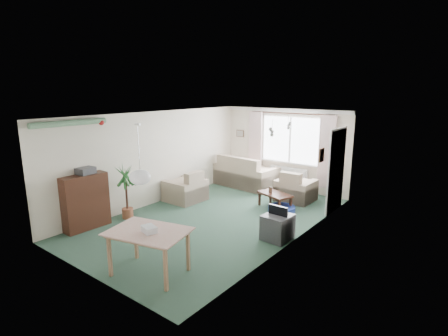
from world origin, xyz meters
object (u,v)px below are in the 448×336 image
Objects in this scene: bookshelf at (86,202)px; tv_cube at (277,227)px; houseplant at (126,192)px; armchair_corner at (296,185)px; pet_bed at (282,209)px; dining_table at (149,253)px; coffee_table at (275,201)px; sofa at (246,171)px; armchair_left at (185,185)px.

bookshelf is 2.13× the size of tv_cube.
tv_cube is (3.35, 1.10, -0.38)m from houseplant.
pet_bed is (0.13, -1.02, -0.35)m from armchair_corner.
tv_cube is (0.99, 2.45, -0.11)m from dining_table.
coffee_table is 0.67× the size of houseplant.
tv_cube is (2.72, -2.90, -0.23)m from sofa.
tv_cube is (3.54, 2.01, -0.34)m from bookshelf.
sofa is at bearing -11.68° from armchair_corner.
bookshelf reaches higher than coffee_table.
armchair_corner is at bearing 88.38° from dining_table.
tv_cube is at bearing -64.54° from pet_bed.
armchair_left is (-0.48, -2.22, -0.06)m from sofa.
sofa is 3.46× the size of tv_cube.
coffee_table is at bearing 56.09° from bookshelf.
coffee_table is at bearing 148.47° from sofa.
tv_cube is at bearing 108.32° from armchair_corner.
houseplant is (-0.63, -4.00, 0.15)m from sofa.
bookshelf is at bearing 59.04° from armchair_corner.
armchair_corner is at bearing 55.36° from houseplant.
dining_table is at bearing -29.77° from houseplant.
bookshelf is 1.03× the size of dining_table.
armchair_left is 0.79× the size of bookshelf.
armchair_left reaches higher than tv_cube.
armchair_left is 2.42m from coffee_table.
sofa reaches higher than armchair_corner.
dining_table reaches higher than tv_cube.
armchair_left is 3.28m from tv_cube.
bookshelf reaches higher than pet_bed.
dining_table is (2.55, -0.44, -0.23)m from bookshelf.
armchair_left is at bearing 82.64° from sofa.
dining_table is at bearing -8.44° from bookshelf.
coffee_table is 0.72× the size of bookshelf.
coffee_table is at bearing 89.89° from dining_table.
sofa is 2.27m from armchair_left.
houseplant is at bearing 85.85° from sofa.
coffee_table is 1.54× the size of tv_cube.
pet_bed is at bearing 52.45° from bookshelf.
bookshelf is (-0.34, -2.70, 0.18)m from armchair_left.
armchair_corner reaches higher than tv_cube.
armchair_left is at bearing 85.18° from houseplant.
coffee_table reaches higher than pet_bed.
houseplant reaches higher than armchair_corner.
sofa is 4.05m from houseplant.
coffee_table is (2.22, 0.94, -0.23)m from armchair_left.
dining_table is (2.21, -3.13, -0.06)m from armchair_left.
pet_bed is (-0.71, 1.50, -0.19)m from tv_cube.
sofa is at bearing 145.15° from pet_bed.
houseplant is 1.10× the size of dining_table.
sofa is 2.06× the size of armchair_left.
pet_bed is at bearing 149.89° from sofa.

